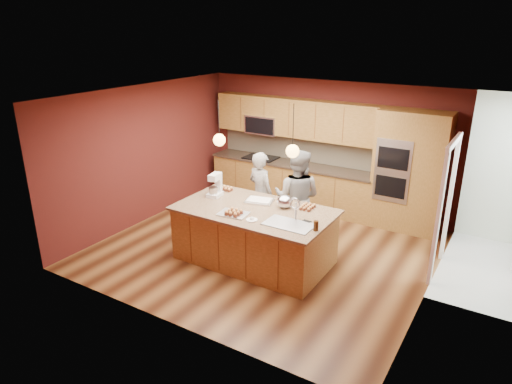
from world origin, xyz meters
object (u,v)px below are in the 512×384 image
Objects in this scene: stand_mixer at (215,187)px; mixing_bowl at (285,202)px; person_left at (261,194)px; island at (255,235)px; person_right at (297,198)px.

stand_mixer is 1.30m from mixing_bowl.
mixing_bowl is at bearing 159.18° from person_left.
person_right reaches higher than island.
mixing_bowl is (0.10, -0.66, 0.17)m from person_right.
person_right is 6.68× the size of mixing_bowl.
island is 1.45× the size of person_right.
person_left reaches higher than stand_mixer.
mixing_bowl is at bearing 39.19° from island.
mixing_bowl is (0.85, -0.66, 0.24)m from person_left.
mixing_bowl is (1.29, 0.15, -0.07)m from stand_mixer.
island is at bearing 132.87° from person_left.
person_left is 0.75m from person_right.
person_left is at bearing 53.25° from stand_mixer.
person_left is 1.10m from mixing_bowl.
person_left reaches higher than island.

